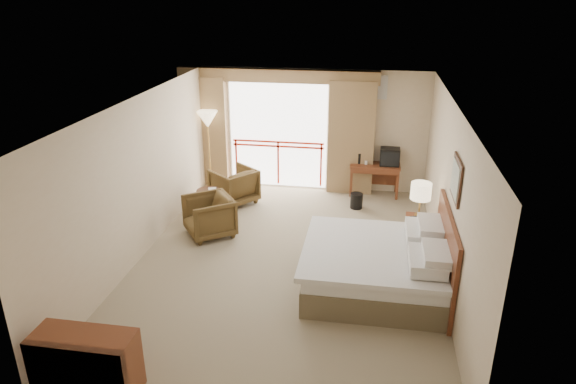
% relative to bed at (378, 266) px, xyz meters
% --- Properties ---
extents(floor, '(7.00, 7.00, 0.00)m').
position_rel_bed_xyz_m(floor, '(-1.50, 0.60, -0.38)').
color(floor, gray).
rests_on(floor, ground).
extents(ceiling, '(7.00, 7.00, 0.00)m').
position_rel_bed_xyz_m(ceiling, '(-1.50, 0.60, 2.32)').
color(ceiling, white).
rests_on(ceiling, wall_back).
extents(wall_back, '(5.00, 0.00, 5.00)m').
position_rel_bed_xyz_m(wall_back, '(-1.50, 4.10, 0.97)').
color(wall_back, beige).
rests_on(wall_back, ground).
extents(wall_front, '(5.00, 0.00, 5.00)m').
position_rel_bed_xyz_m(wall_front, '(-1.50, -2.90, 0.97)').
color(wall_front, beige).
rests_on(wall_front, ground).
extents(wall_left, '(0.00, 7.00, 7.00)m').
position_rel_bed_xyz_m(wall_left, '(-4.00, 0.60, 0.97)').
color(wall_left, beige).
rests_on(wall_left, ground).
extents(wall_right, '(0.00, 7.00, 7.00)m').
position_rel_bed_xyz_m(wall_right, '(1.00, 0.60, 0.97)').
color(wall_right, beige).
rests_on(wall_right, ground).
extents(balcony_door, '(2.40, 0.00, 2.40)m').
position_rel_bed_xyz_m(balcony_door, '(-2.30, 4.08, 0.82)').
color(balcony_door, white).
rests_on(balcony_door, wall_back).
extents(balcony_railing, '(2.09, 0.03, 1.02)m').
position_rel_bed_xyz_m(balcony_railing, '(-2.30, 4.06, 0.44)').
color(balcony_railing, red).
rests_on(balcony_railing, wall_back).
extents(curtain_left, '(1.00, 0.26, 2.50)m').
position_rel_bed_xyz_m(curtain_left, '(-3.95, 3.95, 0.87)').
color(curtain_left, olive).
rests_on(curtain_left, wall_back).
extents(curtain_right, '(1.00, 0.26, 2.50)m').
position_rel_bed_xyz_m(curtain_right, '(-0.65, 3.95, 0.87)').
color(curtain_right, olive).
rests_on(curtain_right, wall_back).
extents(valance, '(4.40, 0.22, 0.28)m').
position_rel_bed_xyz_m(valance, '(-2.30, 3.98, 2.17)').
color(valance, olive).
rests_on(valance, wall_back).
extents(hvac_vent, '(0.50, 0.04, 0.50)m').
position_rel_bed_xyz_m(hvac_vent, '(-0.20, 4.07, 1.97)').
color(hvac_vent, silver).
rests_on(hvac_vent, wall_back).
extents(bed, '(2.13, 2.06, 0.97)m').
position_rel_bed_xyz_m(bed, '(0.00, 0.00, 0.00)').
color(bed, brown).
rests_on(bed, floor).
extents(headboard, '(0.06, 2.10, 1.30)m').
position_rel_bed_xyz_m(headboard, '(0.96, 0.00, 0.27)').
color(headboard, '#5A2A19').
rests_on(headboard, wall_right).
extents(framed_art, '(0.04, 0.72, 0.60)m').
position_rel_bed_xyz_m(framed_art, '(0.97, 0.00, 1.47)').
color(framed_art, black).
rests_on(framed_art, wall_right).
extents(nightstand, '(0.48, 0.56, 0.63)m').
position_rel_bed_xyz_m(nightstand, '(0.66, 1.30, -0.06)').
color(nightstand, '#5A2A19').
rests_on(nightstand, floor).
extents(table_lamp, '(0.35, 0.35, 0.62)m').
position_rel_bed_xyz_m(table_lamp, '(0.66, 1.35, 0.73)').
color(table_lamp, tan).
rests_on(table_lamp, nightstand).
extents(phone, '(0.23, 0.20, 0.09)m').
position_rel_bed_xyz_m(phone, '(0.61, 1.15, 0.29)').
color(phone, black).
rests_on(phone, nightstand).
extents(desk, '(1.08, 0.52, 0.71)m').
position_rel_bed_xyz_m(desk, '(-0.09, 3.91, 0.17)').
color(desk, '#5A2A19').
rests_on(desk, floor).
extents(tv, '(0.42, 0.33, 0.38)m').
position_rel_bed_xyz_m(tv, '(0.21, 3.86, 0.52)').
color(tv, black).
rests_on(tv, desk).
extents(coffee_maker, '(0.14, 0.14, 0.24)m').
position_rel_bed_xyz_m(coffee_maker, '(-0.44, 3.87, 0.45)').
color(coffee_maker, black).
rests_on(coffee_maker, desk).
extents(cup, '(0.07, 0.07, 0.09)m').
position_rel_bed_xyz_m(cup, '(-0.29, 3.82, 0.37)').
color(cup, white).
rests_on(cup, desk).
extents(wastebasket, '(0.29, 0.29, 0.32)m').
position_rel_bed_xyz_m(wastebasket, '(-0.44, 3.03, -0.22)').
color(wastebasket, black).
rests_on(wastebasket, floor).
extents(armchair_far, '(1.16, 1.16, 0.76)m').
position_rel_bed_xyz_m(armchair_far, '(-3.04, 2.91, -0.38)').
color(armchair_far, '#463318').
rests_on(armchair_far, floor).
extents(armchair_near, '(1.15, 1.15, 0.76)m').
position_rel_bed_xyz_m(armchair_near, '(-3.09, 1.33, -0.38)').
color(armchair_near, '#463318').
rests_on(armchair_near, floor).
extents(side_table, '(0.49, 0.49, 0.53)m').
position_rel_bed_xyz_m(side_table, '(-3.37, 2.20, -0.01)').
color(side_table, black).
rests_on(side_table, floor).
extents(book, '(0.22, 0.25, 0.02)m').
position_rel_bed_xyz_m(book, '(-3.37, 2.20, 0.16)').
color(book, white).
rests_on(book, side_table).
extents(floor_lamp, '(0.46, 0.46, 1.80)m').
position_rel_bed_xyz_m(floor_lamp, '(-3.79, 3.64, 1.17)').
color(floor_lamp, tan).
rests_on(floor_lamp, floor).
extents(dresser, '(1.16, 0.49, 0.77)m').
position_rel_bed_xyz_m(dresser, '(-3.24, -2.76, 0.01)').
color(dresser, '#5A2A19').
rests_on(dresser, floor).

